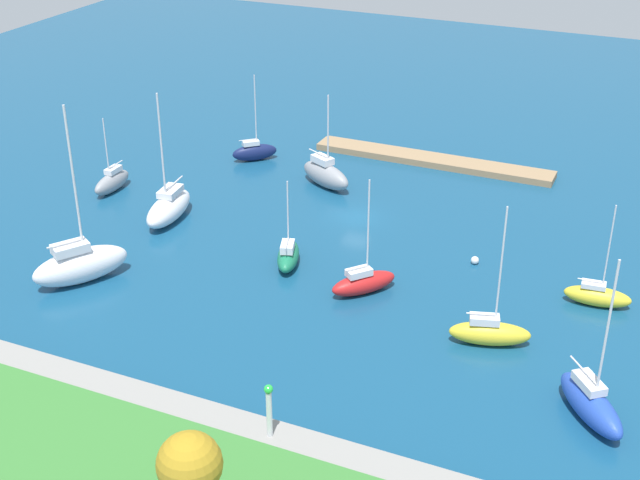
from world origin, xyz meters
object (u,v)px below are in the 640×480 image
(harbor_beacon, at_px, (269,407))
(park_tree_west, at_px, (190,465))
(sailboat_white_inner_mooring, at_px, (80,264))
(sailboat_yellow_off_beacon, at_px, (597,295))
(sailboat_gray_far_south, at_px, (112,181))
(mooring_buoy_white, at_px, (475,260))
(pier_dock, at_px, (432,160))
(sailboat_white_lone_north, at_px, (169,207))
(sailboat_green_by_breakwater, at_px, (288,255))
(sailboat_red_lone_south, at_px, (363,282))
(sailboat_gray_outer_mooring, at_px, (326,174))
(sailboat_blue_west_end, at_px, (591,403))
(sailboat_yellow_east_end, at_px, (490,332))
(sailboat_navy_near_pier, at_px, (254,152))

(harbor_beacon, height_order, park_tree_west, park_tree_west)
(sailboat_white_inner_mooring, bearing_deg, sailboat_yellow_off_beacon, -39.13)
(sailboat_gray_far_south, height_order, mooring_buoy_white, sailboat_gray_far_south)
(pier_dock, xyz_separation_m, sailboat_white_lone_north, (18.26, 23.51, 0.96))
(sailboat_white_inner_mooring, bearing_deg, pier_dock, 5.02)
(sailboat_green_by_breakwater, distance_m, sailboat_red_lone_south, 7.70)
(sailboat_white_lone_north, relative_size, sailboat_gray_outer_mooring, 1.28)
(park_tree_west, xyz_separation_m, sailboat_gray_far_south, (31.83, -36.58, -4.28))
(sailboat_yellow_off_beacon, bearing_deg, mooring_buoy_white, 160.66)
(pier_dock, xyz_separation_m, sailboat_yellow_off_beacon, (-20.64, 22.95, 0.50))
(sailboat_blue_west_end, bearing_deg, pier_dock, 171.41)
(park_tree_west, xyz_separation_m, sailboat_yellow_off_beacon, (-15.93, -33.79, -4.46))
(park_tree_west, relative_size, sailboat_yellow_east_end, 0.54)
(sailboat_white_lone_north, distance_m, sailboat_blue_west_end, 42.91)
(sailboat_yellow_off_beacon, xyz_separation_m, sailboat_yellow_east_end, (6.33, 8.77, 0.16))
(sailboat_gray_outer_mooring, bearing_deg, harbor_beacon, -44.15)
(sailboat_gray_far_south, height_order, sailboat_red_lone_south, sailboat_red_lone_south)
(sailboat_yellow_off_beacon, xyz_separation_m, sailboat_green_by_breakwater, (24.89, 3.95, 0.07))
(park_tree_west, xyz_separation_m, sailboat_white_lone_north, (22.97, -33.23, -4.00))
(sailboat_yellow_east_end, bearing_deg, sailboat_gray_outer_mooring, 119.05)
(park_tree_west, distance_m, sailboat_blue_west_end, 26.44)
(sailboat_white_lone_north, xyz_separation_m, sailboat_yellow_east_end, (-32.56, 8.21, -0.30))
(park_tree_west, distance_m, sailboat_navy_near_pier, 54.80)
(sailboat_blue_west_end, bearing_deg, mooring_buoy_white, 175.88)
(pier_dock, height_order, park_tree_west, park_tree_west)
(sailboat_gray_far_south, distance_m, mooring_buoy_white, 37.31)
(pier_dock, height_order, sailboat_white_inner_mooring, sailboat_white_inner_mooring)
(sailboat_green_by_breakwater, bearing_deg, sailboat_white_inner_mooring, 104.10)
(pier_dock, xyz_separation_m, harbor_beacon, (-4.98, 48.46, 2.84))
(sailboat_green_by_breakwater, xyz_separation_m, sailboat_red_lone_south, (-7.50, 1.71, 0.04))
(sailboat_yellow_off_beacon, bearing_deg, sailboat_red_lone_south, -167.00)
(sailboat_yellow_off_beacon, relative_size, mooring_buoy_white, 12.58)
(sailboat_yellow_off_beacon, relative_size, sailboat_green_by_breakwater, 1.14)
(harbor_beacon, relative_size, sailboat_yellow_off_beacon, 0.43)
(pier_dock, height_order, sailboat_gray_outer_mooring, sailboat_gray_outer_mooring)
(mooring_buoy_white, bearing_deg, harbor_beacon, 79.54)
(mooring_buoy_white, bearing_deg, park_tree_west, 81.47)
(sailboat_green_by_breakwater, height_order, mooring_buoy_white, sailboat_green_by_breakwater)
(harbor_beacon, bearing_deg, sailboat_navy_near_pier, -61.04)
(sailboat_red_lone_south, bearing_deg, sailboat_navy_near_pier, 84.04)
(sailboat_green_by_breakwater, bearing_deg, sailboat_gray_far_south, 54.28)
(sailboat_gray_far_south, xyz_separation_m, mooring_buoy_white, (-37.30, 0.12, -0.69))
(sailboat_gray_far_south, bearing_deg, sailboat_white_lone_north, 69.09)
(sailboat_navy_near_pier, xyz_separation_m, sailboat_yellow_east_end, (-32.25, 24.69, 0.01))
(sailboat_gray_outer_mooring, height_order, sailboat_white_inner_mooring, sailboat_white_inner_mooring)
(sailboat_blue_west_end, bearing_deg, sailboat_gray_outer_mooring, -171.11)
(pier_dock, bearing_deg, harbor_beacon, 95.87)
(sailboat_gray_outer_mooring, relative_size, sailboat_yellow_east_end, 0.88)
(sailboat_navy_near_pier, bearing_deg, harbor_beacon, -104.17)
(sailboat_green_by_breakwater, distance_m, sailboat_blue_west_end, 28.60)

